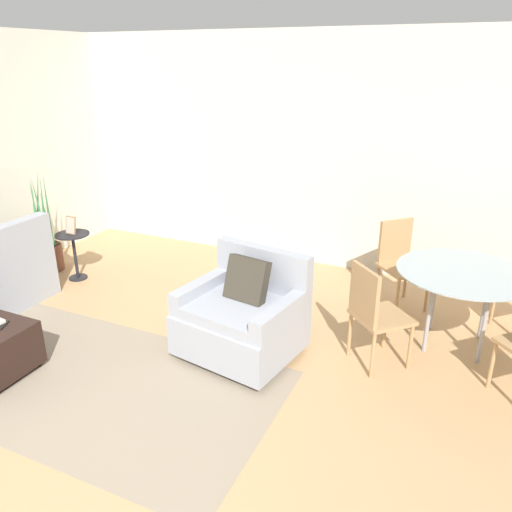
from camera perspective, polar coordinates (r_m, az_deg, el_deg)
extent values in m
plane|color=tan|center=(3.48, -16.63, -23.79)|extent=(20.00, 20.00, 0.00)
cube|color=beige|center=(6.07, 7.11, 11.51)|extent=(12.00, 0.06, 2.75)
cube|color=gray|center=(4.35, -18.02, -13.48)|extent=(2.99, 1.66, 0.00)
cube|color=beige|center=(4.05, -23.40, -17.18)|extent=(2.93, 0.06, 0.00)
cube|color=beige|center=(4.20, -20.59, -15.27)|extent=(2.93, 0.06, 0.00)
cube|color=beige|center=(4.35, -18.03, -13.45)|extent=(2.93, 0.06, 0.00)
cube|color=beige|center=(4.51, -15.68, -11.74)|extent=(2.93, 0.06, 0.00)
cube|color=beige|center=(4.69, -13.52, -10.14)|extent=(2.93, 0.06, 0.00)
cube|color=#999EA8|center=(6.11, -25.57, 1.44)|extent=(0.87, 0.12, 0.26)
cube|color=#999EA8|center=(4.36, -1.79, -8.51)|extent=(1.06, 0.97, 0.35)
cube|color=#999EA8|center=(4.23, -2.09, -6.04)|extent=(0.81, 0.81, 0.10)
cube|color=#999EA8|center=(4.43, 0.82, -1.91)|extent=(0.95, 0.27, 0.49)
cube|color=#999EA8|center=(4.46, -6.12, -3.91)|extent=(0.24, 0.77, 0.20)
cube|color=#999EA8|center=(4.03, 2.93, -6.75)|extent=(0.24, 0.77, 0.20)
cylinder|color=brown|center=(4.47, -8.45, -11.10)|extent=(0.05, 0.05, 0.06)
cylinder|color=brown|center=(4.06, 0.01, -14.56)|extent=(0.05, 0.05, 0.06)
cylinder|color=brown|center=(4.90, -3.20, -7.69)|extent=(0.05, 0.05, 0.06)
cylinder|color=brown|center=(4.53, 4.82, -10.38)|extent=(0.05, 0.05, 0.06)
cube|color=#383328|center=(4.23, -1.04, -2.71)|extent=(0.41, 0.27, 0.39)
cylinder|color=black|center=(4.70, -23.53, -11.20)|extent=(0.04, 0.04, 0.04)
cube|color=black|center=(4.55, -26.95, -7.06)|extent=(0.09, 0.14, 0.01)
cylinder|color=brown|center=(6.62, -22.65, -0.13)|extent=(0.35, 0.35, 0.32)
cylinder|color=black|center=(6.57, -22.84, 1.10)|extent=(0.32, 0.32, 0.02)
cone|color=#387A42|center=(6.39, -22.77, 3.89)|extent=(0.05, 0.12, 0.68)
cone|color=#387A42|center=(6.45, -22.70, 5.00)|extent=(0.13, 0.10, 0.88)
cone|color=#387A42|center=(6.49, -23.13, 4.82)|extent=(0.09, 0.06, 0.84)
cone|color=#387A42|center=(6.48, -23.67, 5.08)|extent=(0.09, 0.19, 0.91)
cone|color=#387A42|center=(6.47, -23.95, 4.58)|extent=(0.07, 0.11, 0.82)
cone|color=#387A42|center=(6.41, -23.85, 4.54)|extent=(0.10, 0.05, 0.84)
cone|color=#387A42|center=(6.41, -23.45, 4.63)|extent=(0.11, 0.08, 0.85)
cylinder|color=black|center=(6.09, -20.28, 2.33)|extent=(0.38, 0.38, 0.02)
cylinder|color=black|center=(6.18, -19.96, -0.03)|extent=(0.04, 0.04, 0.52)
cylinder|color=black|center=(6.28, -19.64, -2.33)|extent=(0.21, 0.21, 0.02)
cube|color=#8C6647|center=(6.06, -20.41, 3.32)|extent=(0.14, 0.05, 0.20)
cube|color=#B2A893|center=(6.06, -20.46, 3.30)|extent=(0.11, 0.04, 0.18)
cube|color=#8C6647|center=(6.09, -20.19, 2.93)|extent=(0.02, 0.04, 0.10)
cylinder|color=#99A8AD|center=(4.65, 22.67, -1.69)|extent=(1.13, 1.13, 0.01)
cylinder|color=#99999E|center=(4.60, 19.14, -6.42)|extent=(0.04, 0.04, 0.71)
cylinder|color=#99999E|center=(4.60, 24.60, -7.27)|extent=(0.04, 0.04, 0.71)
cylinder|color=#99999E|center=(5.00, 19.72, -4.21)|extent=(0.04, 0.04, 0.71)
cylinder|color=#99999E|center=(5.00, 24.72, -4.98)|extent=(0.04, 0.04, 0.71)
cube|color=tan|center=(4.29, 14.18, -6.76)|extent=(0.59, 0.59, 0.03)
cube|color=tan|center=(4.09, 12.27, -4.31)|extent=(0.29, 0.29, 0.45)
cylinder|color=tan|center=(4.38, 17.21, -9.91)|extent=(0.03, 0.03, 0.42)
cylinder|color=tan|center=(4.62, 14.54, -7.82)|extent=(0.03, 0.03, 0.42)
cylinder|color=tan|center=(4.19, 13.20, -11.02)|extent=(0.03, 0.03, 0.42)
cylinder|color=tan|center=(4.44, 10.66, -8.75)|extent=(0.03, 0.03, 0.42)
cylinder|color=tan|center=(4.38, 25.35, -11.17)|extent=(0.03, 0.03, 0.42)
cube|color=tan|center=(5.31, 16.55, -1.36)|extent=(0.59, 0.59, 0.03)
cube|color=tan|center=(5.36, 15.63, 1.74)|extent=(0.29, 0.29, 0.45)
cylinder|color=tan|center=(5.17, 15.84, -4.67)|extent=(0.03, 0.03, 0.42)
cylinder|color=tan|center=(5.37, 18.97, -3.99)|extent=(0.03, 0.03, 0.42)
cylinder|color=tan|center=(5.43, 13.65, -3.13)|extent=(0.03, 0.03, 0.42)
cylinder|color=tan|center=(5.63, 16.71, -2.54)|extent=(0.03, 0.03, 0.42)
cylinder|color=tan|center=(5.37, 25.50, -5.01)|extent=(0.03, 0.03, 0.42)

